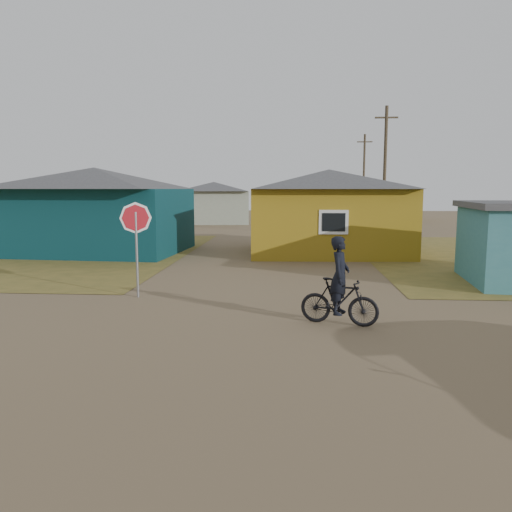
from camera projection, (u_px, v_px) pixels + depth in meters
The scene contains 10 objects.
ground at pixel (252, 340), 9.97m from camera, with size 120.00×120.00×0.00m, color brown.
house_teal at pixel (96, 209), 23.63m from camera, with size 8.93×7.08×4.00m.
house_yellow at pixel (328, 210), 23.37m from camera, with size 7.72×6.76×3.90m.
house_pale_west at pixel (214, 202), 43.75m from camera, with size 7.04×6.15×3.60m.
house_beige_east at pixel (386, 201), 48.57m from camera, with size 6.95×6.05×3.60m.
house_pale_north at pixel (160, 200), 56.18m from camera, with size 6.28×5.81×3.40m.
utility_pole_near at pixel (385, 170), 30.71m from camera, with size 1.40×0.20×8.00m.
utility_pole_far at pixel (364, 176), 46.46m from camera, with size 1.40×0.20×8.00m.
stop_sign at pixel (136, 228), 13.69m from camera, with size 0.87×0.07×2.65m.
cyclist at pixel (339, 293), 11.04m from camera, with size 1.82×0.98×1.98m.
Camera 1 is at (0.75, -9.62, 3.01)m, focal length 35.00 mm.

